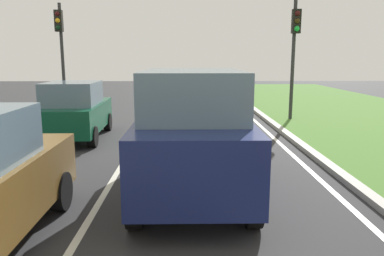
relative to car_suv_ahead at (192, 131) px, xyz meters
name	(u,v)px	position (x,y,z in m)	size (l,w,h in m)	color
ground_plane	(160,140)	(-0.94, 4.62, -1.17)	(60.00, 60.00, 0.00)	#2D2D30
lane_line_center	(137,140)	(-1.64, 4.62, -1.16)	(0.12, 32.00, 0.01)	silver
lane_line_right_edge	(275,139)	(2.66, 4.62, -1.16)	(0.12, 32.00, 0.01)	silver
curb_right	(291,137)	(3.16, 4.62, -1.11)	(0.24, 48.00, 0.12)	#9E9B93
car_suv_ahead	(192,131)	(0.00, 0.00, 0.00)	(1.97, 4.50, 2.28)	navy
car_hatchback_far	(75,111)	(-3.55, 4.82, -0.28)	(1.84, 3.76, 1.78)	#0C472D
traffic_light_near_right	(295,42)	(4.12, 8.13, 1.95)	(0.32, 0.50, 4.72)	#2D2D2D
traffic_light_overhead_left	(61,41)	(-5.55, 10.03, 2.06)	(0.32, 0.50, 4.82)	#2D2D2D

